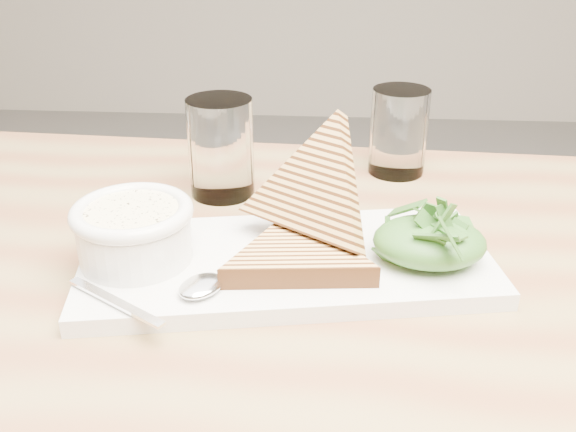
# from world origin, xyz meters

# --- Properties ---
(table_top) EXTENTS (1.16, 0.81, 0.04)m
(table_top) POSITION_xyz_m (-0.13, 0.13, 0.76)
(table_top) COLOR olive
(table_top) RESTS_ON ground
(platter) EXTENTS (0.42, 0.24, 0.02)m
(platter) POSITION_xyz_m (-0.09, 0.15, 0.79)
(platter) COLOR silver
(platter) RESTS_ON table_top
(soup_bowl) EXTENTS (0.11, 0.11, 0.04)m
(soup_bowl) POSITION_xyz_m (-0.23, 0.14, 0.82)
(soup_bowl) COLOR silver
(soup_bowl) RESTS_ON platter
(soup) EXTENTS (0.09, 0.09, 0.01)m
(soup) POSITION_xyz_m (-0.23, 0.14, 0.84)
(soup) COLOR #F9E7B1
(soup) RESTS_ON soup_bowl
(bowl_rim) EXTENTS (0.11, 0.11, 0.01)m
(bowl_rim) POSITION_xyz_m (-0.23, 0.14, 0.84)
(bowl_rim) COLOR silver
(bowl_rim) RESTS_ON soup_bowl
(sandwich_flat) EXTENTS (0.18, 0.18, 0.02)m
(sandwich_flat) POSITION_xyz_m (-0.08, 0.13, 0.81)
(sandwich_flat) COLOR tan
(sandwich_flat) RESTS_ON platter
(sandwich_lean) EXTENTS (0.23, 0.23, 0.19)m
(sandwich_lean) POSITION_xyz_m (-0.07, 0.18, 0.85)
(sandwich_lean) COLOR tan
(sandwich_lean) RESTS_ON sandwich_flat
(salad_base) EXTENTS (0.11, 0.08, 0.04)m
(salad_base) POSITION_xyz_m (0.05, 0.15, 0.82)
(salad_base) COLOR #153F11
(salad_base) RESTS_ON platter
(arugula_pile) EXTENTS (0.11, 0.10, 0.05)m
(arugula_pile) POSITION_xyz_m (0.05, 0.15, 0.82)
(arugula_pile) COLOR #44732C
(arugula_pile) RESTS_ON platter
(spoon_bowl) EXTENTS (0.05, 0.06, 0.01)m
(spoon_bowl) POSITION_xyz_m (-0.16, 0.08, 0.80)
(spoon_bowl) COLOR silver
(spoon_bowl) RESTS_ON platter
(spoon_handle) EXTENTS (0.10, 0.07, 0.00)m
(spoon_handle) POSITION_xyz_m (-0.23, 0.06, 0.80)
(spoon_handle) COLOR silver
(spoon_handle) RESTS_ON platter
(glass_near) EXTENTS (0.08, 0.08, 0.12)m
(glass_near) POSITION_xyz_m (-0.18, 0.33, 0.84)
(glass_near) COLOR white
(glass_near) RESTS_ON table_top
(glass_far) EXTENTS (0.07, 0.07, 0.11)m
(glass_far) POSITION_xyz_m (0.04, 0.41, 0.83)
(glass_far) COLOR white
(glass_far) RESTS_ON table_top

